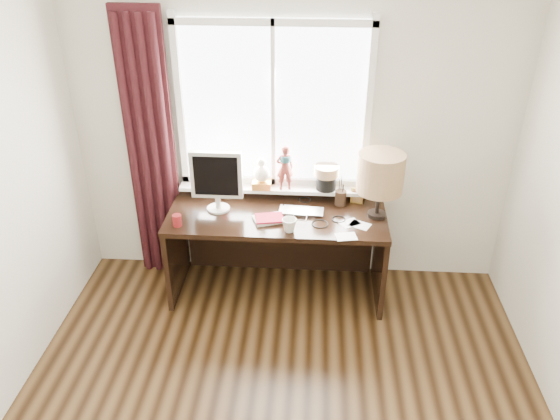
# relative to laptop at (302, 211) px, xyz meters

# --- Properties ---
(wall_back) EXTENTS (3.50, 0.00, 2.60)m
(wall_back) POSITION_rel_laptop_xyz_m (-0.09, 0.34, 0.54)
(wall_back) COLOR beige
(wall_back) RESTS_ON ground
(laptop) EXTENTS (0.36, 0.24, 0.03)m
(laptop) POSITION_rel_laptop_xyz_m (0.00, 0.00, 0.00)
(laptop) COLOR silver
(laptop) RESTS_ON desk
(mug) EXTENTS (0.14, 0.14, 0.11)m
(mug) POSITION_rel_laptop_xyz_m (-0.08, -0.28, 0.04)
(mug) COLOR white
(mug) RESTS_ON desk
(red_cup) EXTENTS (0.07, 0.07, 0.09)m
(red_cup) POSITION_rel_laptop_xyz_m (-0.92, -0.25, 0.03)
(red_cup) COLOR maroon
(red_cup) RESTS_ON desk
(window) EXTENTS (1.52, 0.21, 1.40)m
(window) POSITION_rel_laptop_xyz_m (-0.23, 0.29, 0.55)
(window) COLOR white
(window) RESTS_ON ground
(curtain) EXTENTS (0.38, 0.09, 2.25)m
(curtain) POSITION_rel_laptop_xyz_m (-1.22, 0.25, 0.35)
(curtain) COLOR black
(curtain) RESTS_ON floor
(desk) EXTENTS (1.70, 0.70, 0.75)m
(desk) POSITION_rel_laptop_xyz_m (-0.19, 0.07, -0.26)
(desk) COLOR black
(desk) RESTS_ON floor
(monitor) EXTENTS (0.40, 0.18, 0.49)m
(monitor) POSITION_rel_laptop_xyz_m (-0.66, 0.01, 0.26)
(monitor) COLOR beige
(monitor) RESTS_ON desk
(notebook_stack) EXTENTS (0.26, 0.23, 0.03)m
(notebook_stack) POSITION_rel_laptop_xyz_m (-0.25, -0.13, 0.00)
(notebook_stack) COLOR beige
(notebook_stack) RESTS_ON desk
(brush_holder) EXTENTS (0.09, 0.09, 0.25)m
(brush_holder) POSITION_rel_laptop_xyz_m (0.30, 0.16, 0.05)
(brush_holder) COLOR black
(brush_holder) RESTS_ON desk
(icon_frame) EXTENTS (0.10, 0.04, 0.13)m
(icon_frame) POSITION_rel_laptop_xyz_m (0.44, 0.19, 0.05)
(icon_frame) COLOR gold
(icon_frame) RESTS_ON desk
(table_lamp) EXTENTS (0.35, 0.35, 0.52)m
(table_lamp) POSITION_rel_laptop_xyz_m (0.58, -0.01, 0.35)
(table_lamp) COLOR black
(table_lamp) RESTS_ON desk
(loose_papers) EXTENTS (0.29, 0.35, 0.00)m
(loose_papers) POSITION_rel_laptop_xyz_m (0.38, -0.21, -0.01)
(loose_papers) COLOR white
(loose_papers) RESTS_ON desk
(desk_cables) EXTENTS (0.39, 0.53, 0.01)m
(desk_cables) POSITION_rel_laptop_xyz_m (0.16, -0.04, -0.01)
(desk_cables) COLOR black
(desk_cables) RESTS_ON desk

